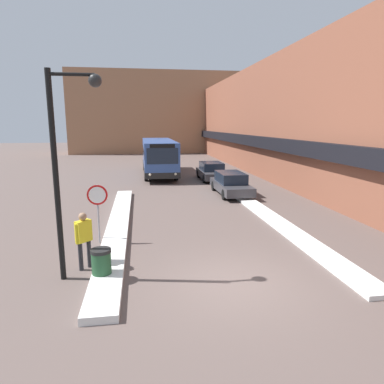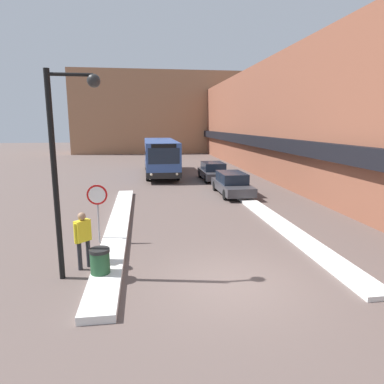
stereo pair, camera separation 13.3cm
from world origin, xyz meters
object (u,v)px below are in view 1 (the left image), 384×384
Objects in this scene: street_lamp at (65,153)px; city_bus at (159,156)px; pedestrian at (84,235)px; parked_car_middle at (212,171)px; parked_car_front at (231,183)px; trash_bin at (101,265)px; stop_sign at (98,201)px.

city_bus is at bearing 79.93° from street_lamp.
street_lamp is 3.26× the size of pedestrian.
street_lamp is (-7.79, -17.25, 2.99)m from parked_car_middle.
pedestrian is at bearing -125.50° from parked_car_front.
trash_bin is at bearing -97.73° from city_bus.
pedestrian is 1.25m from trash_bin.
street_lamp is at bearing -124.71° from parked_car_front.
pedestrian is at bearing 123.22° from trash_bin.
trash_bin is (-6.96, -11.51, -0.24)m from parked_car_front.
city_bus reaches higher than trash_bin.
parked_car_front is 1.08× the size of parked_car_middle.
trash_bin is (0.84, -0.26, -3.23)m from street_lamp.
pedestrian is at bearing -114.49° from parked_car_middle.
parked_car_middle is 0.75× the size of street_lamp.
city_bus is 5.52m from parked_car_middle.
stop_sign is at bearing -100.44° from city_bus.
parked_car_middle is at bearing 21.32° from pedestrian.
pedestrian reaches higher than trash_bin.
parked_car_front is at bearing 48.16° from stop_sign.
stop_sign is at bearing -131.84° from parked_car_front.
stop_sign is at bearing 41.44° from pedestrian.
city_bus is at bearing 79.56° from stop_sign.
parked_car_front is 6.00m from parked_car_middle.
parked_car_front is 2.64× the size of pedestrian.
stop_sign is (-7.38, -8.24, 0.92)m from parked_car_front.
pedestrian is at bearing 70.19° from street_lamp.
pedestrian is (-0.18, -2.35, -0.55)m from stop_sign.
street_lamp is at bearing -154.00° from pedestrian.
city_bus reaches higher than pedestrian.
parked_car_middle is 4.70× the size of trash_bin.
street_lamp reaches higher than parked_car_middle.
parked_car_middle is 1.97× the size of stop_sign.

